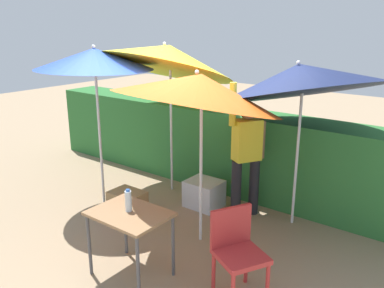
{
  "coord_description": "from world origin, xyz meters",
  "views": [
    {
      "loc": [
        3.03,
        -3.66,
        2.61
      ],
      "look_at": [
        0.0,
        0.3,
        1.1
      ],
      "focal_mm": 37.78,
      "sensor_mm": 36.0,
      "label": 1
    }
  ],
  "objects_px": {
    "folding_table": "(130,220)",
    "umbrella_orange": "(199,89)",
    "umbrella_navy": "(300,79)",
    "umbrella_rainbow": "(167,57)",
    "cooler_box": "(204,194)",
    "crate_cardboard": "(128,204)",
    "person_vendor": "(247,152)",
    "chair_plastic": "(237,248)",
    "umbrella_yellow": "(94,59)",
    "bottle_water": "(128,201)"
  },
  "relations": [
    {
      "from": "chair_plastic",
      "to": "crate_cardboard",
      "type": "distance_m",
      "value": 2.16
    },
    {
      "from": "umbrella_rainbow",
      "to": "umbrella_orange",
      "type": "bearing_deg",
      "value": -36.97
    },
    {
      "from": "person_vendor",
      "to": "folding_table",
      "type": "relative_size",
      "value": 2.35
    },
    {
      "from": "umbrella_yellow",
      "to": "person_vendor",
      "type": "distance_m",
      "value": 2.41
    },
    {
      "from": "umbrella_navy",
      "to": "bottle_water",
      "type": "xyz_separation_m",
      "value": [
        -0.89,
        -2.08,
        -1.1
      ]
    },
    {
      "from": "umbrella_navy",
      "to": "umbrella_rainbow",
      "type": "bearing_deg",
      "value": -178.08
    },
    {
      "from": "umbrella_rainbow",
      "to": "person_vendor",
      "type": "distance_m",
      "value": 1.87
    },
    {
      "from": "umbrella_rainbow",
      "to": "umbrella_navy",
      "type": "xyz_separation_m",
      "value": [
        2.06,
        0.07,
        -0.16
      ]
    },
    {
      "from": "umbrella_yellow",
      "to": "umbrella_navy",
      "type": "relative_size",
      "value": 0.94
    },
    {
      "from": "cooler_box",
      "to": "crate_cardboard",
      "type": "xyz_separation_m",
      "value": [
        -0.65,
        -0.92,
        -0.01
      ]
    },
    {
      "from": "umbrella_navy",
      "to": "crate_cardboard",
      "type": "xyz_separation_m",
      "value": [
        -1.88,
        -1.19,
        -1.76
      ]
    },
    {
      "from": "cooler_box",
      "to": "umbrella_yellow",
      "type": "bearing_deg",
      "value": -146.05
    },
    {
      "from": "umbrella_orange",
      "to": "folding_table",
      "type": "xyz_separation_m",
      "value": [
        -0.11,
        -1.04,
        -1.24
      ]
    },
    {
      "from": "umbrella_yellow",
      "to": "cooler_box",
      "type": "relative_size",
      "value": 4.68
    },
    {
      "from": "chair_plastic",
      "to": "bottle_water",
      "type": "relative_size",
      "value": 3.71
    },
    {
      "from": "cooler_box",
      "to": "folding_table",
      "type": "xyz_separation_m",
      "value": [
        0.37,
        -1.84,
        0.45
      ]
    },
    {
      "from": "crate_cardboard",
      "to": "umbrella_rainbow",
      "type": "bearing_deg",
      "value": 99.52
    },
    {
      "from": "bottle_water",
      "to": "crate_cardboard",
      "type": "bearing_deg",
      "value": 137.7
    },
    {
      "from": "umbrella_orange",
      "to": "crate_cardboard",
      "type": "height_order",
      "value": "umbrella_orange"
    },
    {
      "from": "chair_plastic",
      "to": "crate_cardboard",
      "type": "bearing_deg",
      "value": 165.89
    },
    {
      "from": "umbrella_rainbow",
      "to": "bottle_water",
      "type": "relative_size",
      "value": 10.89
    },
    {
      "from": "umbrella_yellow",
      "to": "folding_table",
      "type": "bearing_deg",
      "value": -31.86
    },
    {
      "from": "crate_cardboard",
      "to": "folding_table",
      "type": "relative_size",
      "value": 0.58
    },
    {
      "from": "umbrella_rainbow",
      "to": "chair_plastic",
      "type": "height_order",
      "value": "umbrella_rainbow"
    },
    {
      "from": "umbrella_yellow",
      "to": "chair_plastic",
      "type": "height_order",
      "value": "umbrella_yellow"
    },
    {
      "from": "umbrella_rainbow",
      "to": "person_vendor",
      "type": "height_order",
      "value": "umbrella_rainbow"
    },
    {
      "from": "folding_table",
      "to": "bottle_water",
      "type": "bearing_deg",
      "value": 145.15
    },
    {
      "from": "person_vendor",
      "to": "umbrella_rainbow",
      "type": "bearing_deg",
      "value": 176.82
    },
    {
      "from": "person_vendor",
      "to": "folding_table",
      "type": "height_order",
      "value": "person_vendor"
    },
    {
      "from": "umbrella_yellow",
      "to": "bottle_water",
      "type": "bearing_deg",
      "value": -31.79
    },
    {
      "from": "umbrella_rainbow",
      "to": "crate_cardboard",
      "type": "distance_m",
      "value": 2.23
    },
    {
      "from": "umbrella_rainbow",
      "to": "bottle_water",
      "type": "height_order",
      "value": "umbrella_rainbow"
    },
    {
      "from": "crate_cardboard",
      "to": "bottle_water",
      "type": "bearing_deg",
      "value": -42.3
    },
    {
      "from": "umbrella_rainbow",
      "to": "chair_plastic",
      "type": "xyz_separation_m",
      "value": [
        2.26,
        -1.64,
        -1.6
      ]
    },
    {
      "from": "bottle_water",
      "to": "umbrella_navy",
      "type": "bearing_deg",
      "value": 66.94
    },
    {
      "from": "person_vendor",
      "to": "folding_table",
      "type": "distance_m",
      "value": 1.99
    },
    {
      "from": "folding_table",
      "to": "umbrella_orange",
      "type": "bearing_deg",
      "value": 83.78
    },
    {
      "from": "umbrella_orange",
      "to": "person_vendor",
      "type": "relative_size",
      "value": 1.23
    },
    {
      "from": "chair_plastic",
      "to": "bottle_water",
      "type": "distance_m",
      "value": 1.2
    },
    {
      "from": "umbrella_yellow",
      "to": "crate_cardboard",
      "type": "xyz_separation_m",
      "value": [
        0.6,
        -0.08,
        -1.95
      ]
    },
    {
      "from": "umbrella_orange",
      "to": "folding_table",
      "type": "relative_size",
      "value": 2.89
    },
    {
      "from": "umbrella_rainbow",
      "to": "crate_cardboard",
      "type": "xyz_separation_m",
      "value": [
        0.19,
        -1.12,
        -1.92
      ]
    },
    {
      "from": "umbrella_yellow",
      "to": "folding_table",
      "type": "relative_size",
      "value": 2.9
    },
    {
      "from": "umbrella_rainbow",
      "to": "umbrella_navy",
      "type": "relative_size",
      "value": 1.05
    },
    {
      "from": "cooler_box",
      "to": "folding_table",
      "type": "distance_m",
      "value": 1.93
    },
    {
      "from": "umbrella_navy",
      "to": "chair_plastic",
      "type": "distance_m",
      "value": 2.24
    },
    {
      "from": "umbrella_navy",
      "to": "cooler_box",
      "type": "relative_size",
      "value": 4.99
    },
    {
      "from": "folding_table",
      "to": "chair_plastic",
      "type": "bearing_deg",
      "value": 20.81
    },
    {
      "from": "umbrella_navy",
      "to": "bottle_water",
      "type": "distance_m",
      "value": 2.52
    },
    {
      "from": "umbrella_orange",
      "to": "crate_cardboard",
      "type": "distance_m",
      "value": 2.05
    }
  ]
}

